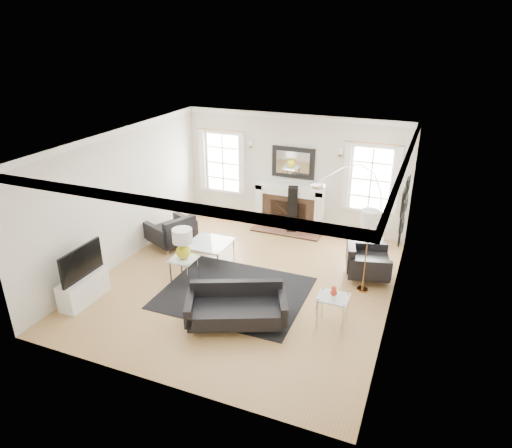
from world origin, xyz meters
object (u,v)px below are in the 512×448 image
at_px(fireplace, 290,208).
at_px(armchair_right, 365,262).
at_px(armchair_left, 173,232).
at_px(coffee_table, 209,244).
at_px(arc_floor_lamp, 350,205).
at_px(gourd_lamp, 183,242).
at_px(sofa, 236,308).

bearing_deg(fireplace, armchair_right, -38.74).
bearing_deg(armchair_left, armchair_right, 2.97).
height_order(armchair_left, coffee_table, armchair_left).
distance_m(fireplace, armchair_right, 2.75).
relative_size(fireplace, arc_floor_lamp, 0.81).
bearing_deg(gourd_lamp, armchair_left, 129.42).
relative_size(armchair_right, gourd_lamp, 1.76).
height_order(sofa, armchair_left, armchair_left).
relative_size(armchair_right, arc_floor_lamp, 0.52).
relative_size(fireplace, sofa, 0.93).
height_order(fireplace, coffee_table, fireplace).
bearing_deg(armchair_right, gourd_lamp, -154.93).
bearing_deg(fireplace, arc_floor_lamp, -25.10).
height_order(sofa, arc_floor_lamp, arc_floor_lamp).
bearing_deg(arc_floor_lamp, gourd_lamp, -137.18).
distance_m(sofa, armchair_right, 2.92).
height_order(sofa, armchair_right, armchair_right).
bearing_deg(armchair_left, gourd_lamp, -50.58).
xyz_separation_m(fireplace, sofa, (0.40, -4.07, -0.25)).
xyz_separation_m(sofa, arc_floor_lamp, (1.19, 3.32, 0.83)).
xyz_separation_m(sofa, armchair_left, (-2.55, 2.13, 0.06)).
distance_m(fireplace, gourd_lamp, 3.42).
xyz_separation_m(fireplace, armchair_left, (-2.14, -1.94, -0.19)).
height_order(armchair_right, gourd_lamp, gourd_lamp).
height_order(armchair_right, coffee_table, armchair_right).
height_order(coffee_table, gourd_lamp, gourd_lamp).
xyz_separation_m(fireplace, coffee_table, (-1.09, -2.16, -0.19)).
xyz_separation_m(armchair_right, coffee_table, (-3.23, -0.45, 0.01)).
distance_m(coffee_table, arc_floor_lamp, 3.13).
bearing_deg(fireplace, sofa, -84.33).
relative_size(sofa, gourd_lamp, 2.98).
bearing_deg(arc_floor_lamp, sofa, -109.65).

